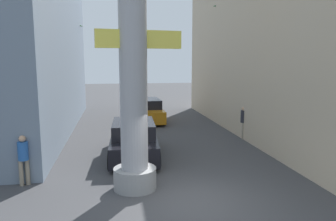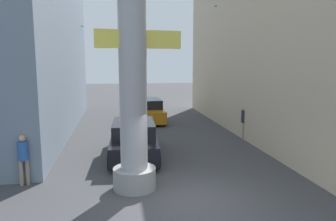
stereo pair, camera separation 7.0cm
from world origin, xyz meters
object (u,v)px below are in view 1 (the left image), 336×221
(pedestrian_curb_left, at_px, (23,156))
(pedestrian_mid_right, at_px, (244,120))
(neon_sign_pole, at_px, (133,62))
(palm_tree_far_left, at_px, (67,56))
(fire_hydrant, at_px, (329,175))
(street_lamp, at_px, (267,47))
(palm_tree_mid_left, at_px, (43,26))
(pedestrian_by_sign, at_px, (322,155))
(car_lead, at_px, (134,140))
(palm_tree_near_right, at_px, (303,58))
(palm_tree_mid_right, at_px, (232,44))
(car_far, at_px, (147,111))
(crossing_sign, at_px, (333,129))

(pedestrian_curb_left, bearing_deg, pedestrian_mid_right, 27.36)
(neon_sign_pole, distance_m, pedestrian_curb_left, 4.90)
(palm_tree_far_left, distance_m, fire_hydrant, 20.93)
(street_lamp, relative_size, palm_tree_mid_left, 0.87)
(pedestrian_by_sign, bearing_deg, car_lead, 146.30)
(street_lamp, relative_size, palm_tree_near_right, 1.10)
(neon_sign_pole, bearing_deg, pedestrian_by_sign, -4.08)
(palm_tree_mid_right, bearing_deg, street_lamp, -96.20)
(neon_sign_pole, bearing_deg, pedestrian_curb_left, 166.28)
(palm_tree_far_left, relative_size, fire_hydrant, 10.27)
(neon_sign_pole, distance_m, palm_tree_near_right, 8.18)
(neon_sign_pole, bearing_deg, car_lead, 87.23)
(palm_tree_mid_left, relative_size, pedestrian_by_sign, 5.52)
(neon_sign_pole, distance_m, street_lamp, 8.17)
(neon_sign_pole, height_order, pedestrian_curb_left, neon_sign_pole)
(neon_sign_pole, height_order, fire_hydrant, neon_sign_pole)
(car_far, xyz_separation_m, fire_hydrant, (4.90, -12.77, -0.38))
(palm_tree_near_right, height_order, pedestrian_by_sign, palm_tree_near_right)
(car_far, height_order, fire_hydrant, car_far)
(pedestrian_curb_left, relative_size, pedestrian_mid_right, 0.97)
(palm_tree_far_left, height_order, pedestrian_mid_right, palm_tree_far_left)
(pedestrian_curb_left, xyz_separation_m, fire_hydrant, (10.17, -1.63, -0.65))
(street_lamp, xyz_separation_m, palm_tree_mid_right, (0.74, 6.81, 0.49))
(crossing_sign, relative_size, palm_tree_far_left, 0.39)
(pedestrian_curb_left, bearing_deg, car_far, 64.68)
(crossing_sign, distance_m, pedestrian_mid_right, 6.60)
(neon_sign_pole, bearing_deg, palm_tree_far_left, 104.13)
(car_lead, relative_size, palm_tree_near_right, 0.67)
(crossing_sign, height_order, car_far, crossing_sign)
(crossing_sign, xyz_separation_m, car_far, (-5.10, 12.56, -1.14))
(neon_sign_pole, relative_size, palm_tree_mid_left, 1.05)
(palm_tree_mid_left, xyz_separation_m, palm_tree_near_right, (12.08, -6.43, -1.83))
(street_lamp, distance_m, pedestrian_by_sign, 6.41)
(crossing_sign, xyz_separation_m, palm_tree_far_left, (-10.92, 17.28, 2.63))
(palm_tree_near_right, height_order, pedestrian_mid_right, palm_tree_near_right)
(pedestrian_by_sign, bearing_deg, car_far, 111.06)
(crossing_sign, xyz_separation_m, pedestrian_by_sign, (-0.29, 0.07, -0.91))
(car_lead, bearing_deg, pedestrian_by_sign, -33.70)
(street_lamp, relative_size, crossing_sign, 2.76)
(car_lead, xyz_separation_m, pedestrian_by_sign, (6.23, -4.16, 0.23))
(palm_tree_far_left, bearing_deg, neon_sign_pole, -75.87)
(palm_tree_mid_left, distance_m, pedestrian_curb_left, 9.97)
(pedestrian_by_sign, height_order, pedestrian_curb_left, pedestrian_curb_left)
(neon_sign_pole, height_order, pedestrian_mid_right, neon_sign_pole)
(car_far, relative_size, palm_tree_near_right, 0.66)
(pedestrian_by_sign, bearing_deg, neon_sign_pole, 175.92)
(street_lamp, bearing_deg, car_lead, -171.53)
(neon_sign_pole, xyz_separation_m, palm_tree_mid_right, (7.42, 11.47, 1.16))
(palm_tree_mid_left, xyz_separation_m, pedestrian_by_sign, (10.88, -9.88, -5.14))
(palm_tree_mid_right, xyz_separation_m, pedestrian_by_sign, (-1.00, -11.93, -4.33))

